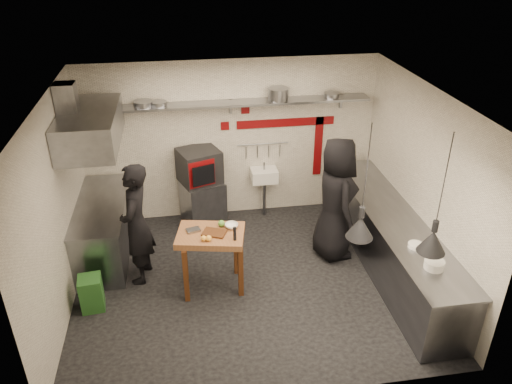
{
  "coord_description": "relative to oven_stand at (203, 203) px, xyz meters",
  "views": [
    {
      "loc": [
        -0.82,
        -5.85,
        4.65
      ],
      "look_at": [
        0.15,
        0.3,
        1.33
      ],
      "focal_mm": 35.0,
      "sensor_mm": 36.0,
      "label": 1
    }
  ],
  "objects": [
    {
      "name": "back_shelf",
      "position": [
        0.55,
        0.14,
        1.72
      ],
      "size": [
        4.6,
        0.34,
        0.04
      ],
      "primitive_type": "cube",
      "color": "slate",
      "rests_on": "wall_back"
    },
    {
      "name": "chef_left",
      "position": [
        -1.01,
        -1.42,
        0.52
      ],
      "size": [
        0.55,
        0.74,
        1.84
      ],
      "primitive_type": "imported",
      "rotation": [
        0.0,
        0.0,
        -1.75
      ],
      "color": "black",
      "rests_on": "floor"
    },
    {
      "name": "oven_door",
      "position": [
        -0.0,
        -0.27,
        0.69
      ],
      "size": [
        0.44,
        0.18,
        0.46
      ],
      "primitive_type": "cube",
      "rotation": [
        0.0,
        0.0,
        0.35
      ],
      "color": "#67080A",
      "rests_on": "combi_oven"
    },
    {
      "name": "stock_pot",
      "position": [
        1.32,
        0.14,
        1.84
      ],
      "size": [
        0.36,
        0.36,
        0.2
      ],
      "primitive_type": "cylinder",
      "rotation": [
        0.0,
        0.0,
        0.06
      ],
      "color": "slate",
      "rests_on": "back_shelf"
    },
    {
      "name": "sink_tap",
      "position": [
        1.1,
        0.14,
        0.56
      ],
      "size": [
        0.03,
        0.03,
        0.14
      ],
      "primitive_type": "cylinder",
      "color": "slate",
      "rests_on": "hand_sink"
    },
    {
      "name": "red_tile_b",
      "position": [
        0.45,
        0.3,
        1.28
      ],
      "size": [
        0.14,
        0.02,
        0.14
      ],
      "primitive_type": "cube",
      "color": "#67080A",
      "rests_on": "wall_back"
    },
    {
      "name": "plate_stack",
      "position": [
        2.67,
        -3.06,
        0.59
      ],
      "size": [
        0.31,
        0.31,
        0.11
      ],
      "primitive_type": "cylinder",
      "rotation": [
        0.0,
        0.0,
        -0.34
      ],
      "color": "white",
      "rests_on": "counter_right_top"
    },
    {
      "name": "shelf_bracket_right",
      "position": [
        2.45,
        0.29,
        1.62
      ],
      "size": [
        0.04,
        0.06,
        0.24
      ],
      "primitive_type": "cube",
      "color": "slate",
      "rests_on": "wall_back"
    },
    {
      "name": "pan_far_left",
      "position": [
        -0.85,
        0.14,
        1.79
      ],
      "size": [
        0.4,
        0.4,
        0.09
      ],
      "primitive_type": "cylinder",
      "rotation": [
        0.0,
        0.0,
        -0.44
      ],
      "color": "slate",
      "rests_on": "back_shelf"
    },
    {
      "name": "green_bin",
      "position": [
        -1.65,
        -2.02,
        -0.15
      ],
      "size": [
        0.33,
        0.33,
        0.5
      ],
      "primitive_type": "cube",
      "rotation": [
        0.0,
        0.0,
        0.11
      ],
      "color": "#21521F",
      "rests_on": "floor"
    },
    {
      "name": "bowl",
      "position": [
        0.32,
        -1.72,
        0.55
      ],
      "size": [
        0.25,
        0.25,
        0.06
      ],
      "primitive_type": "imported",
      "rotation": [
        0.0,
        0.0,
        0.41
      ],
      "color": "white",
      "rests_on": "prep_table"
    },
    {
      "name": "utensil_rail",
      "position": [
        1.1,
        0.28,
        0.92
      ],
      "size": [
        0.9,
        0.02,
        0.02
      ],
      "primitive_type": "cylinder",
      "rotation": [
        0.0,
        1.57,
        0.0
      ],
      "color": "slate",
      "rests_on": "wall_back"
    },
    {
      "name": "extractor_hood",
      "position": [
        -1.55,
        -0.73,
        1.75
      ],
      "size": [
        0.78,
        1.6,
        0.5
      ],
      "primitive_type": "cube",
      "color": "slate",
      "rests_on": "ceiling"
    },
    {
      "name": "steel_tray",
      "position": [
        -0.22,
        -1.72,
        0.54
      ],
      "size": [
        0.21,
        0.17,
        0.03
      ],
      "primitive_type": "cube",
      "rotation": [
        0.0,
        0.0,
        0.28
      ],
      "color": "slate",
      "rests_on": "prep_table"
    },
    {
      "name": "wall_right",
      "position": [
        3.05,
        -1.78,
        1.0
      ],
      "size": [
        0.04,
        4.2,
        2.8
      ],
      "primitive_type": "cube",
      "color": "silver",
      "rests_on": "floor"
    },
    {
      "name": "oven_glass",
      "position": [
        0.02,
        -0.34,
        0.69
      ],
      "size": [
        0.37,
        0.15,
        0.34
      ],
      "primitive_type": "cube",
      "rotation": [
        0.0,
        0.0,
        0.35
      ],
      "color": "black",
      "rests_on": "oven_door"
    },
    {
      "name": "counter_left_top",
      "position": [
        -1.6,
        -0.73,
        0.52
      ],
      "size": [
        0.76,
        2.0,
        0.03
      ],
      "primitive_type": "cube",
      "color": "slate",
      "rests_on": "counter_left"
    },
    {
      "name": "counter_left",
      "position": [
        -1.6,
        -0.73,
        0.05
      ],
      "size": [
        0.7,
        1.9,
        0.9
      ],
      "primitive_type": "cube",
      "color": "slate",
      "rests_on": "floor"
    },
    {
      "name": "cutting_board",
      "position": [
        0.06,
        -1.83,
        0.53
      ],
      "size": [
        0.38,
        0.33,
        0.02
      ],
      "primitive_type": "cube",
      "rotation": [
        0.0,
        0.0,
        -0.41
      ],
      "color": "#472410",
      "rests_on": "prep_table"
    },
    {
      "name": "lemon_a",
      "position": [
        -0.09,
        -1.99,
        0.56
      ],
      "size": [
        0.09,
        0.09,
        0.08
      ],
      "primitive_type": "sphere",
      "rotation": [
        0.0,
        0.0,
        0.24
      ],
      "color": "gold",
      "rests_on": "prep_table"
    },
    {
      "name": "combi_oven",
      "position": [
        -0.03,
        0.03,
        0.69
      ],
      "size": [
        0.8,
        0.78,
        0.58
      ],
      "primitive_type": "cube",
      "rotation": [
        0.0,
        0.0,
        0.35
      ],
      "color": "black",
      "rests_on": "oven_stand"
    },
    {
      "name": "red_band_vert",
      "position": [
        2.1,
        0.3,
        0.8
      ],
      "size": [
        0.14,
        0.02,
        1.1
      ],
      "primitive_type": "cube",
      "color": "#67080A",
      "rests_on": "wall_back"
    },
    {
      "name": "ceiling",
      "position": [
        0.55,
        -1.78,
        2.4
      ],
      "size": [
        5.0,
        5.0,
        0.0
      ],
      "primitive_type": "plane",
      "color": "silver",
      "rests_on": "floor"
    },
    {
      "name": "small_bowl_right",
      "position": [
        2.65,
        -2.59,
        0.56
      ],
      "size": [
        0.21,
        0.21,
        0.05
      ],
      "primitive_type": "cylinder",
      "rotation": [
        0.0,
        0.0,
        0.03
      ],
      "color": "white",
      "rests_on": "counter_right_top"
    },
    {
      "name": "red_band_horiz",
      "position": [
        1.5,
        0.3,
        1.28
      ],
      "size": [
        1.7,
        0.02,
        0.14
      ],
      "primitive_type": "cube",
      "color": "#67080A",
      "rests_on": "wall_back"
    },
    {
      "name": "veg_ball",
      "position": [
        0.18,
        -1.67,
        0.57
      ],
      "size": [
        0.11,
        0.11,
        0.1
      ],
      "primitive_type": "sphere",
      "rotation": [
        0.0,
        0.0,
        -0.11
      ],
      "color": "#518F2F",
      "rests_on": "prep_table"
    },
    {
      "name": "shelf_bracket_mid",
      "position": [
        0.55,
        0.29,
        1.62
      ],
      "size": [
        0.04,
        0.06,
        0.24
      ],
      "primitive_type": "cube",
      "color": "slate",
      "rests_on": "wall_back"
    },
    {
      "name": "hand_sink",
      "position": [
        1.1,
        0.14,
        0.38
      ],
      "size": [
        0.46,
        0.34,
        0.22
      ],
      "primitive_type": "cube",
      "color": "white",
      "rests_on": "wall_back"
    },
    {
      "name": "wall_left",
      "position": [
        -1.95,
        -1.78,
        1.0
      ],
      "size": [
        0.04,
        4.2,
        2.8
      ],
      "primitive_type": "cube",
      "color": "silver",
      "rests_on": "floor"
    },
    {
      "name": "prep_table",
      "position": [
        0.01,
        -1.8,
        0.06
      ],
      "size": [
        1.03,
        0.81,
        0.92
      ],
      "primitive_type": null,
      "rotation": [
        0.0,
        0.0,
        -0.2
      ],
      "color": "brown",
      "rests_on": "floor"
    },
    {
      "name": "floor",
      "position": [
        0.55,
        -1.78,
        -0.4
      ],
      "size": [
        5.0,
        5.0,
        0.0
      ],
      "primitive_type": "plane",
      "color": "black",
      "rests_on": "ground"
    },
    {
      "name": "wall_front",
      "position": [
        0.55,
        -3.88,
        1.0
      ],
      "size": [
        5.0,
        0.04,
        2.8
      ],
      "primitive_type": "cube",
      "color": "silver",
      "rests_on": "floor"
    },
    {
      "name": "heat_lamp_far",
      "position": [
        2.47,
        -3.23,
        1.66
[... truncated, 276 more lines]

